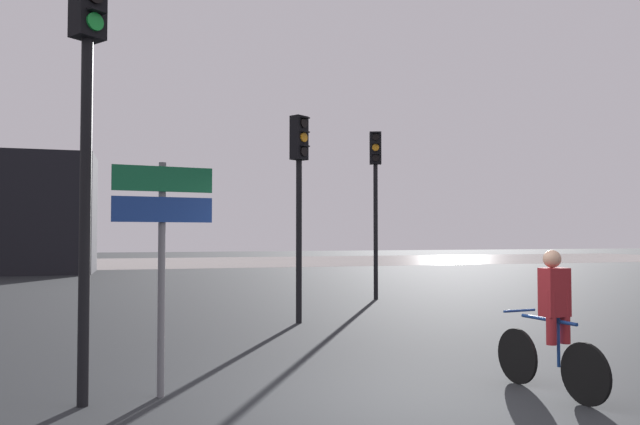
{
  "coord_description": "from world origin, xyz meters",
  "views": [
    {
      "loc": [
        -2.72,
        -6.02,
        1.79
      ],
      "look_at": [
        0.5,
        5.0,
        2.2
      ],
      "focal_mm": 35.0,
      "sensor_mm": 36.0,
      "label": 1
    }
  ],
  "objects_px": {
    "traffic_light_center": "(299,178)",
    "traffic_light_near_left": "(87,92)",
    "direction_sign_post": "(162,234)",
    "cyclist": "(552,321)",
    "distant_building": "(0,213)",
    "traffic_light_far_right": "(376,183)"
  },
  "relations": [
    {
      "from": "traffic_light_center",
      "to": "traffic_light_near_left",
      "type": "height_order",
      "value": "traffic_light_near_left"
    },
    {
      "from": "traffic_light_near_left",
      "to": "direction_sign_post",
      "type": "relative_size",
      "value": 1.84
    },
    {
      "from": "direction_sign_post",
      "to": "cyclist",
      "type": "bearing_deg",
      "value": 156.24
    },
    {
      "from": "direction_sign_post",
      "to": "cyclist",
      "type": "distance_m",
      "value": 4.47
    },
    {
      "from": "distant_building",
      "to": "traffic_light_center",
      "type": "xyz_separation_m",
      "value": [
        9.19,
        -19.04,
        0.18
      ]
    },
    {
      "from": "distant_building",
      "to": "traffic_light_center",
      "type": "relative_size",
      "value": 1.93
    },
    {
      "from": "traffic_light_center",
      "to": "distant_building",
      "type": "bearing_deg",
      "value": -98.11
    },
    {
      "from": "traffic_light_near_left",
      "to": "direction_sign_post",
      "type": "bearing_deg",
      "value": 152.11
    },
    {
      "from": "traffic_light_far_right",
      "to": "traffic_light_near_left",
      "type": "bearing_deg",
      "value": 71.89
    },
    {
      "from": "traffic_light_center",
      "to": "traffic_light_far_right",
      "type": "distance_m",
      "value": 5.0
    },
    {
      "from": "distant_building",
      "to": "cyclist",
      "type": "bearing_deg",
      "value": -67.47
    },
    {
      "from": "traffic_light_far_right",
      "to": "traffic_light_center",
      "type": "bearing_deg",
      "value": 69.26
    },
    {
      "from": "distant_building",
      "to": "cyclist",
      "type": "height_order",
      "value": "distant_building"
    },
    {
      "from": "traffic_light_near_left",
      "to": "cyclist",
      "type": "relative_size",
      "value": 2.81
    },
    {
      "from": "direction_sign_post",
      "to": "traffic_light_far_right",
      "type": "bearing_deg",
      "value": -132.62
    },
    {
      "from": "traffic_light_center",
      "to": "traffic_light_near_left",
      "type": "relative_size",
      "value": 0.88
    },
    {
      "from": "distant_building",
      "to": "traffic_light_near_left",
      "type": "height_order",
      "value": "distant_building"
    },
    {
      "from": "cyclist",
      "to": "traffic_light_far_right",
      "type": "bearing_deg",
      "value": 72.89
    },
    {
      "from": "traffic_light_near_left",
      "to": "cyclist",
      "type": "bearing_deg",
      "value": 131.15
    },
    {
      "from": "traffic_light_center",
      "to": "cyclist",
      "type": "height_order",
      "value": "traffic_light_center"
    },
    {
      "from": "direction_sign_post",
      "to": "traffic_light_near_left",
      "type": "bearing_deg",
      "value": 0.99
    },
    {
      "from": "distant_building",
      "to": "cyclist",
      "type": "relative_size",
      "value": 4.77
    }
  ]
}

